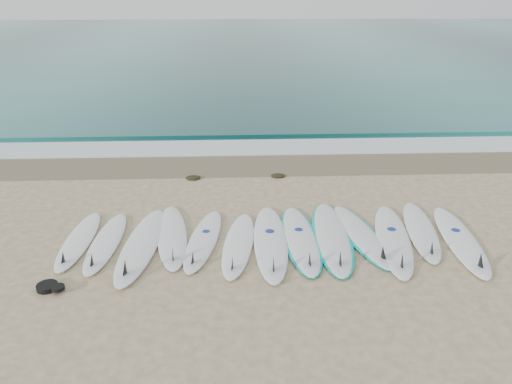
{
  "coord_description": "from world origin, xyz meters",
  "views": [
    {
      "loc": [
        -0.58,
        -8.0,
        4.32
      ],
      "look_at": [
        -0.17,
        1.33,
        0.4
      ],
      "focal_mm": 35.0,
      "sensor_mm": 36.0,
      "label": 1
    }
  ],
  "objects_px": {
    "surfboard_0": "(78,241)",
    "surfboard_12": "(461,241)",
    "surfboard_6": "(271,242)",
    "leash_coil": "(50,287)"
  },
  "relations": [
    {
      "from": "surfboard_0",
      "to": "surfboard_12",
      "type": "distance_m",
      "value": 6.88
    },
    {
      "from": "surfboard_0",
      "to": "surfboard_6",
      "type": "height_order",
      "value": "surfboard_6"
    },
    {
      "from": "surfboard_0",
      "to": "surfboard_12",
      "type": "bearing_deg",
      "value": -1.71
    },
    {
      "from": "surfboard_6",
      "to": "surfboard_12",
      "type": "bearing_deg",
      "value": 0.08
    },
    {
      "from": "surfboard_12",
      "to": "surfboard_0",
      "type": "bearing_deg",
      "value": -176.36
    },
    {
      "from": "surfboard_0",
      "to": "leash_coil",
      "type": "xyz_separation_m",
      "value": [
        -0.02,
        -1.46,
        -0.0
      ]
    },
    {
      "from": "surfboard_6",
      "to": "leash_coil",
      "type": "distance_m",
      "value": 3.68
    },
    {
      "from": "surfboard_0",
      "to": "surfboard_6",
      "type": "distance_m",
      "value": 3.46
    },
    {
      "from": "surfboard_0",
      "to": "surfboard_6",
      "type": "xyz_separation_m",
      "value": [
        3.45,
        -0.22,
        0.01
      ]
    },
    {
      "from": "surfboard_0",
      "to": "surfboard_6",
      "type": "bearing_deg",
      "value": -2.87
    }
  ]
}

